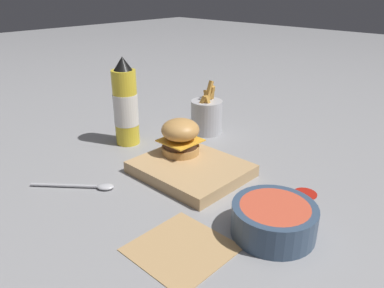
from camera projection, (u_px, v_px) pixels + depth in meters
The scene contains 9 objects.
ground_plane at pixel (169, 185), 0.82m from camera, with size 6.00×6.00×0.00m, color gray.
serving_board at pixel (192, 169), 0.86m from camera, with size 0.24×0.20×0.03m.
burger at pixel (180, 136), 0.89m from camera, with size 0.09×0.09×0.09m.
ketchup_bottle at pixel (126, 106), 0.99m from camera, with size 0.07×0.07×0.24m.
fries_basket at pixel (207, 116), 1.09m from camera, with size 0.09×0.09×0.16m.
side_bowl at pixel (274, 219), 0.65m from camera, with size 0.15×0.15×0.06m.
spoon at pixel (88, 186), 0.81m from camera, with size 0.15×0.13×0.01m.
ketchup_puddle at pixel (305, 193), 0.78m from camera, with size 0.05×0.05×0.00m.
parchment_square at pixel (181, 248), 0.62m from camera, with size 0.15×0.15×0.00m.
Camera 1 is at (0.53, -0.49, 0.41)m, focal length 35.00 mm.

